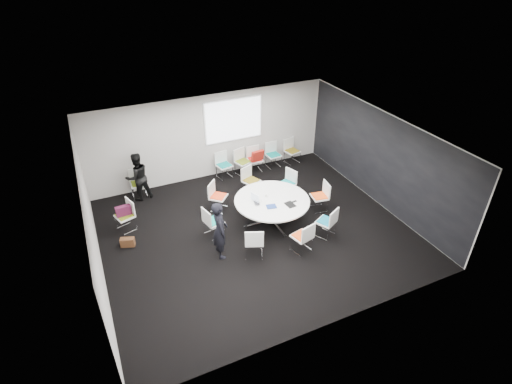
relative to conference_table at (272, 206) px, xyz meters
name	(u,v)px	position (x,y,z in m)	size (l,w,h in m)	color
room_shell	(259,187)	(-0.52, -0.24, 0.88)	(8.08, 7.08, 2.88)	black
conference_table	(272,206)	(0.00, 0.00, 0.00)	(2.08, 2.08, 0.73)	silver
projection_screen	(234,120)	(0.19, 3.22, 1.33)	(1.90, 0.03, 1.35)	white
chair_ring_a	(319,201)	(1.55, -0.04, -0.25)	(0.51, 0.52, 0.88)	silver
chair_ring_b	(287,189)	(1.01, 0.99, -0.25)	(0.58, 0.59, 0.88)	silver
chair_ring_c	(251,185)	(0.08, 1.62, -0.25)	(0.60, 0.59, 0.88)	silver
chair_ring_d	(218,201)	(-1.16, 1.19, -0.25)	(0.64, 0.64, 0.88)	silver
chair_ring_e	(214,227)	(-1.70, 0.08, -0.25)	(0.54, 0.55, 0.88)	silver
chair_ring_f	(254,246)	(-1.05, -1.11, -0.25)	(0.60, 0.59, 0.88)	silver
chair_ring_g	(302,242)	(0.14, -1.45, -0.25)	(0.56, 0.55, 0.88)	silver
chair_ring_h	(326,227)	(1.04, -1.18, -0.25)	(0.62, 0.61, 0.88)	silver
chair_back_a	(224,170)	(-0.32, 2.92, -0.25)	(0.54, 0.53, 0.88)	silver
chair_back_b	(243,166)	(0.34, 2.89, -0.25)	(0.57, 0.57, 0.88)	silver
chair_back_c	(255,164)	(0.79, 2.88, -0.25)	(0.48, 0.46, 0.88)	silver
chair_back_d	(273,159)	(1.51, 2.92, -0.25)	(0.48, 0.47, 0.88)	silver
chair_back_e	(292,155)	(2.26, 2.92, -0.25)	(0.55, 0.54, 0.88)	silver
chair_spare_left	(126,221)	(-3.79, 1.33, -0.25)	(0.57, 0.57, 0.88)	silver
chair_person_back	(139,188)	(-3.15, 2.92, -0.25)	(0.47, 0.45, 0.88)	silver
person_main	(220,230)	(-1.80, -0.75, 0.26)	(0.57, 0.37, 1.56)	black
person_back	(138,177)	(-3.15, 2.76, 0.24)	(0.74, 0.58, 1.53)	black
laptop	(258,202)	(-0.40, 0.05, 0.22)	(0.32, 0.21, 0.03)	#333338
laptop_lid	(255,197)	(-0.47, 0.12, 0.34)	(0.30, 0.02, 0.22)	silver
notebook_black	(290,205)	(0.33, -0.43, 0.22)	(0.22, 0.30, 0.02)	black
tablet_folio	(271,206)	(-0.17, -0.31, 0.22)	(0.26, 0.20, 0.03)	navy
papers_right	(285,190)	(0.55, 0.27, 0.21)	(0.30, 0.21, 0.00)	white
papers_front	(294,196)	(0.65, -0.09, 0.21)	(0.30, 0.21, 0.00)	silver
cup	(266,195)	(-0.08, 0.21, 0.25)	(0.08, 0.08, 0.09)	white
phone	(294,201)	(0.52, -0.34, 0.21)	(0.14, 0.07, 0.01)	black
maroon_bag	(123,211)	(-3.81, 1.33, 0.10)	(0.40, 0.14, 0.28)	#4E1431
brown_bag	(128,242)	(-3.90, 0.58, -0.40)	(0.36, 0.16, 0.24)	#4B2C18
red_jacket	(258,156)	(0.79, 2.66, 0.18)	(0.44, 0.10, 0.35)	#9E1C13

